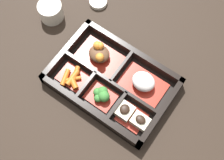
# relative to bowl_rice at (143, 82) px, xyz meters

# --- Properties ---
(ground_plane) EXTENTS (3.00, 3.00, 0.00)m
(ground_plane) POSITION_rel_bowl_rice_xyz_m (-0.07, -0.04, -0.03)
(ground_plane) COLOR black
(bento_base) EXTENTS (0.31, 0.21, 0.01)m
(bento_base) POSITION_rel_bowl_rice_xyz_m (-0.07, -0.04, -0.02)
(bento_base) COLOR black
(bento_base) RESTS_ON ground_plane
(bento_rim) EXTENTS (0.31, 0.21, 0.04)m
(bento_rim) POSITION_rel_bowl_rice_xyz_m (-0.07, -0.04, -0.01)
(bento_rim) COLOR black
(bento_rim) RESTS_ON ground_plane
(bowl_stew) EXTENTS (0.12, 0.08, 0.05)m
(bowl_stew) POSITION_rel_bowl_rice_xyz_m (-0.14, 0.00, 0.00)
(bowl_stew) COLOR maroon
(bowl_stew) RESTS_ON bento_base
(bowl_rice) EXTENTS (0.12, 0.08, 0.04)m
(bowl_rice) POSITION_rel_bowl_rice_xyz_m (0.00, 0.00, 0.00)
(bowl_rice) COLOR maroon
(bowl_rice) RESTS_ON bento_base
(bowl_carrots) EXTENTS (0.08, 0.07, 0.02)m
(bowl_carrots) POSITION_rel_bowl_rice_xyz_m (-0.16, -0.09, -0.01)
(bowl_carrots) COLOR maroon
(bowl_carrots) RESTS_ON bento_base
(bowl_greens) EXTENTS (0.08, 0.06, 0.03)m
(bowl_greens) POSITION_rel_bowl_rice_xyz_m (-0.07, -0.09, -0.00)
(bowl_greens) COLOR maroon
(bowl_greens) RESTS_ON bento_base
(bowl_tofu) EXTENTS (0.09, 0.06, 0.04)m
(bowl_tofu) POSITION_rel_bowl_rice_xyz_m (0.03, -0.09, -0.00)
(bowl_tofu) COLOR maroon
(bowl_tofu) RESTS_ON bento_base
(tea_cup) EXTENTS (0.07, 0.07, 0.05)m
(tea_cup) POSITION_rel_bowl_rice_xyz_m (-0.33, 0.03, -0.00)
(tea_cup) COLOR beige
(tea_cup) RESTS_ON ground_plane
(sauce_dish) EXTENTS (0.05, 0.05, 0.01)m
(sauce_dish) POSITION_rel_bowl_rice_xyz_m (-0.25, 0.15, -0.02)
(sauce_dish) COLOR beige
(sauce_dish) RESTS_ON ground_plane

